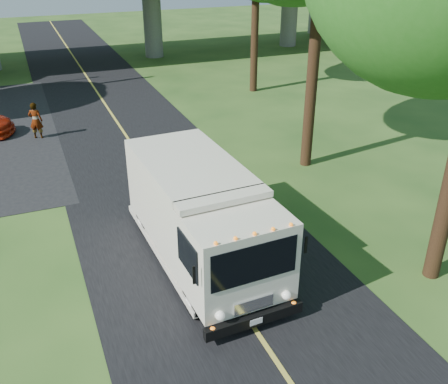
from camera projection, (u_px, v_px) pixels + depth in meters
ground at (271, 355)px, 11.26m from camera, size 120.00×120.00×0.00m
road at (154, 178)px, 19.50m from camera, size 7.00×90.00×0.02m
lane_line at (154, 178)px, 19.49m from camera, size 0.12×90.00×0.01m
step_van at (200, 214)px, 13.87m from camera, size 2.78×6.90×2.86m
pedestrian at (36, 121)px, 23.07m from camera, size 0.74×0.62×1.73m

